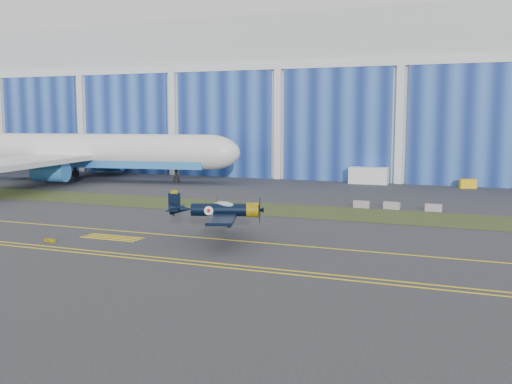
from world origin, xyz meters
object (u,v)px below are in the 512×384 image
at_px(warbird, 219,210).
at_px(tug, 468,184).
at_px(jetliner, 75,114).
at_px(shipping_container, 369,176).

distance_m(warbird, tug, 56.02).
relative_size(jetliner, shipping_container, 11.74).
xyz_separation_m(warbird, shipping_container, (3.19, 52.91, -1.49)).
xyz_separation_m(warbird, jetliner, (-47.06, 39.11, 9.06)).
height_order(warbird, tug, warbird).
relative_size(warbird, tug, 5.80).
bearing_deg(shipping_container, warbird, -95.72).
height_order(warbird, jetliner, jetliner).
bearing_deg(jetliner, tug, 2.50).
relative_size(shipping_container, tug, 2.64).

